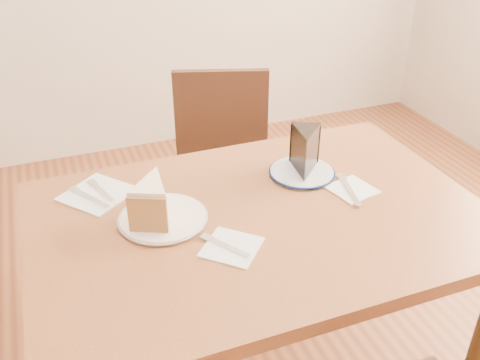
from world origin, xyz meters
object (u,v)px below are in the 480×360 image
plate_navy (302,172)px  carrot_cake (154,199)px  table (259,244)px  plate_cream (163,218)px  chair_far (223,177)px  chocolate_cake (305,154)px

plate_navy → carrot_cake: 0.47m
carrot_cake → plate_navy: bearing=33.4°
table → plate_cream: size_ratio=5.37×
chair_far → table: bearing=97.5°
table → plate_navy: plate_navy is taller
plate_navy → plate_cream: bearing=-169.3°
plate_cream → chocolate_cake: bearing=9.9°
plate_navy → table: bearing=-143.2°
plate_cream → chocolate_cake: 0.46m
plate_cream → plate_navy: 0.45m
table → chocolate_cake: chocolate_cake is taller
table → chair_far: (0.12, 0.63, -0.16)m
plate_cream → carrot_cake: 0.06m
plate_cream → plate_navy: (0.45, 0.08, 0.00)m
table → plate_cream: plate_cream is taller
table → plate_navy: (0.20, 0.15, 0.10)m
carrot_cake → chocolate_cake: chocolate_cake is taller
plate_cream → carrot_cake: carrot_cake is taller
plate_navy → chocolate_cake: 0.07m
table → chair_far: bearing=79.5°
plate_cream → plate_navy: same height
plate_cream → chocolate_cake: chocolate_cake is taller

